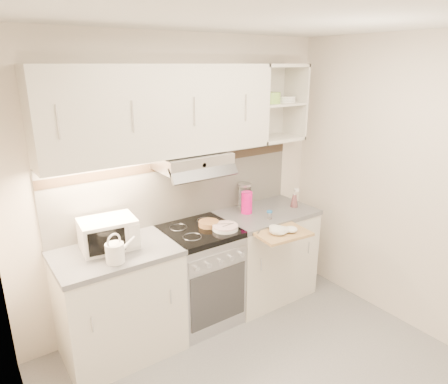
% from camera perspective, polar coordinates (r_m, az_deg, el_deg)
% --- Properties ---
extents(room_shell, '(3.04, 2.84, 2.52)m').
position_cam_1_polar(room_shell, '(2.65, 4.51, 4.19)').
color(room_shell, silver).
rests_on(room_shell, ground).
extents(base_cabinet_left, '(0.90, 0.60, 0.86)m').
position_cam_1_polar(base_cabinet_left, '(3.39, -14.67, -15.25)').
color(base_cabinet_left, silver).
rests_on(base_cabinet_left, ground).
extents(worktop_left, '(0.92, 0.62, 0.04)m').
position_cam_1_polar(worktop_left, '(3.17, -15.31, -8.41)').
color(worktop_left, slate).
rests_on(worktop_left, base_cabinet_left).
extents(base_cabinet_right, '(0.90, 0.60, 0.86)m').
position_cam_1_polar(base_cabinet_right, '(4.05, 5.78, -8.94)').
color(base_cabinet_right, silver).
rests_on(base_cabinet_right, ground).
extents(worktop_right, '(0.92, 0.62, 0.04)m').
position_cam_1_polar(worktop_right, '(3.87, 5.98, -2.98)').
color(worktop_right, slate).
rests_on(worktop_right, base_cabinet_right).
extents(electric_range, '(0.60, 0.60, 0.90)m').
position_cam_1_polar(electric_range, '(3.65, -3.42, -11.72)').
color(electric_range, '#B7B7BC').
rests_on(electric_range, ground).
extents(microwave, '(0.44, 0.34, 0.23)m').
position_cam_1_polar(microwave, '(3.18, -16.21, -5.72)').
color(microwave, white).
rests_on(microwave, worktop_left).
extents(watering_can, '(0.26, 0.14, 0.22)m').
position_cam_1_polar(watering_can, '(2.96, -15.20, -8.21)').
color(watering_can, white).
rests_on(watering_can, worktop_left).
extents(plate_stack, '(0.22, 0.22, 0.05)m').
position_cam_1_polar(plate_stack, '(3.41, 0.18, -5.06)').
color(plate_stack, white).
rests_on(plate_stack, electric_range).
extents(bread_loaf, '(0.18, 0.18, 0.04)m').
position_cam_1_polar(bread_loaf, '(3.49, -2.20, -4.52)').
color(bread_loaf, olive).
rests_on(bread_loaf, electric_range).
extents(pink_pitcher, '(0.11, 0.10, 0.21)m').
position_cam_1_polar(pink_pitcher, '(3.76, 3.28, -1.50)').
color(pink_pitcher, '#FC0B83').
rests_on(pink_pitcher, worktop_right).
extents(glass_jar, '(0.13, 0.13, 0.24)m').
position_cam_1_polar(glass_jar, '(3.90, 2.98, -0.48)').
color(glass_jar, silver).
rests_on(glass_jar, worktop_right).
extents(spice_jar, '(0.05, 0.05, 0.08)m').
position_cam_1_polar(spice_jar, '(3.66, 6.51, -3.24)').
color(spice_jar, white).
rests_on(spice_jar, worktop_right).
extents(spray_bottle, '(0.08, 0.08, 0.20)m').
position_cam_1_polar(spray_bottle, '(3.99, 10.03, -1.00)').
color(spray_bottle, '#D7828C').
rests_on(spray_bottle, worktop_right).
extents(cutting_board, '(0.49, 0.45, 0.02)m').
position_cam_1_polar(cutting_board, '(3.48, 7.83, -5.60)').
color(cutting_board, tan).
rests_on(cutting_board, base_cabinet_right).
extents(dish_towel, '(0.32, 0.30, 0.07)m').
position_cam_1_polar(dish_towel, '(3.44, 7.95, -5.09)').
color(dish_towel, silver).
rests_on(dish_towel, cutting_board).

